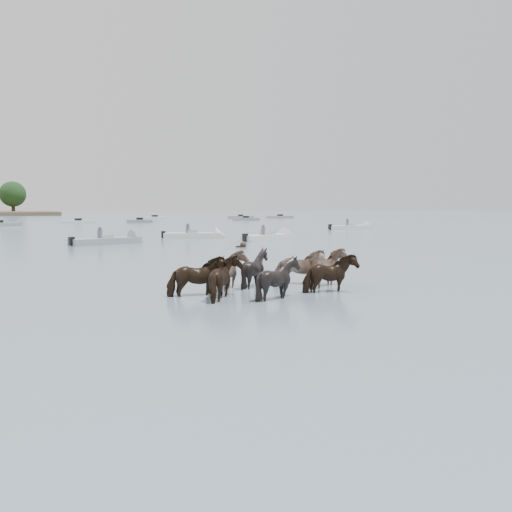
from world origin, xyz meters
name	(u,v)px	position (x,y,z in m)	size (l,w,h in m)	color
ground	(294,293)	(0.00, 0.00, 0.00)	(400.00, 400.00, 0.00)	slate
pony_herd	(270,276)	(-0.49, 0.75, 0.53)	(6.82, 4.07, 1.62)	black
swimming_pony	(242,246)	(6.72, 17.49, 0.10)	(0.72, 0.44, 0.44)	black
motorboat_b	(116,241)	(-0.21, 24.80, 0.23)	(5.82, 2.92, 1.92)	gray
motorboat_c	(201,235)	(7.88, 27.98, 0.23)	(5.64, 3.07, 1.92)	silver
motorboat_d	(274,237)	(12.35, 23.00, 0.23)	(5.66, 3.08, 1.92)	silver
motorboat_e	(356,227)	(30.35, 34.92, 0.22)	(6.11, 2.06, 1.92)	silver
distant_flotilla	(43,221)	(-0.32, 75.77, 0.26)	(105.64, 27.64, 0.93)	gray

